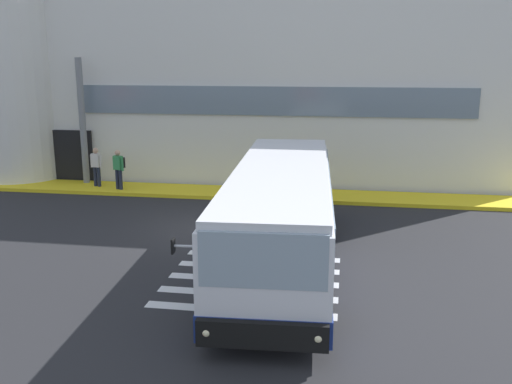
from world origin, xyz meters
The scene contains 8 objects.
ground_plane centered at (0.00, 0.00, -0.01)m, with size 80.00×90.00×0.02m, color #232326.
bay_paint_stripes centered at (2.00, -4.20, 0.00)m, with size 4.40×3.96×0.01m.
terminal_building centered at (-0.70, 11.64, 4.39)m, with size 24.61×13.80×8.79m.
boarding_curb centered at (0.00, 4.80, 0.07)m, with size 26.81×2.00×0.15m, color yellow.
entry_support_column centered at (-7.10, 5.40, 2.87)m, with size 0.28×0.28×5.43m, color slate.
bus_main_foreground centered at (2.56, -2.77, 1.33)m, with size 3.16×11.14×2.70m.
passenger_near_column centered at (-6.30, 4.78, 1.08)m, with size 0.57×0.31×1.68m.
passenger_by_doorway centered at (-5.13, 4.41, 1.11)m, with size 0.55×0.48×1.68m.
Camera 1 is at (4.22, -17.50, 5.58)m, focal length 39.38 mm.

